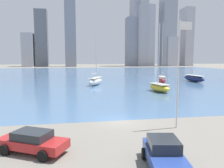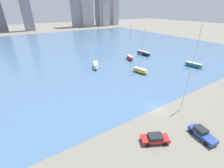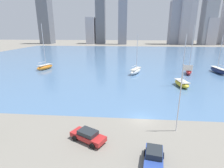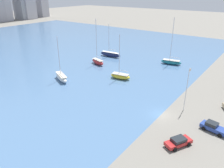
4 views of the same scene
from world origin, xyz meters
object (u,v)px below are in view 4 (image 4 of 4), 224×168
(sailboat_white, at_px, (61,77))
(sailboat_yellow, at_px, (120,76))
(parked_sedan_red, at_px, (178,142))
(sailboat_teal, at_px, (171,62))
(flag_pole, at_px, (187,88))
(parked_pickup_blue, at_px, (214,127))
(sailboat_red, at_px, (98,61))
(sailboat_navy, at_px, (110,54))

(sailboat_white, xyz_separation_m, sailboat_yellow, (11.32, -13.21, -0.11))
(parked_sedan_red, bearing_deg, sailboat_teal, -38.04)
(flag_pole, xyz_separation_m, sailboat_teal, (29.03, 15.04, -4.43))
(parked_pickup_blue, distance_m, parked_sedan_red, 8.81)
(flag_pole, bearing_deg, sailboat_white, 97.08)
(sailboat_teal, distance_m, sailboat_red, 26.17)
(parked_pickup_blue, bearing_deg, sailboat_white, 99.91)
(sailboat_teal, xyz_separation_m, sailboat_white, (-33.38, 19.98, 0.06))
(sailboat_red, distance_m, parked_sedan_red, 47.02)
(sailboat_red, xyz_separation_m, parked_sedan_red, (-25.61, -39.43, -0.30))
(flag_pole, height_order, sailboat_teal, sailboat_teal)
(sailboat_yellow, bearing_deg, parked_sedan_red, -136.93)
(sailboat_teal, xyz_separation_m, parked_sedan_red, (-41.30, -18.49, -0.16))
(sailboat_teal, height_order, sailboat_red, sailboat_teal)
(sailboat_teal, bearing_deg, sailboat_white, 138.68)
(flag_pole, bearing_deg, sailboat_teal, 27.40)
(sailboat_yellow, xyz_separation_m, sailboat_red, (6.37, 14.18, 0.19))
(sailboat_teal, height_order, parked_pickup_blue, sailboat_teal)
(sailboat_yellow, bearing_deg, sailboat_white, 120.98)
(sailboat_teal, height_order, parked_sedan_red, sailboat_teal)
(flag_pole, height_order, parked_sedan_red, flag_pole)
(flag_pole, distance_m, sailboat_white, 35.56)
(sailboat_navy, xyz_separation_m, sailboat_yellow, (-16.85, -16.43, -0.10))
(sailboat_teal, distance_m, parked_sedan_red, 45.25)
(sailboat_yellow, bearing_deg, sailboat_teal, -26.67)
(sailboat_red, bearing_deg, parked_pickup_blue, -96.11)
(sailboat_yellow, height_order, parked_pickup_blue, sailboat_yellow)
(parked_pickup_blue, xyz_separation_m, parked_sedan_red, (-7.97, 3.76, -0.06))
(sailboat_teal, height_order, sailboat_white, sailboat_teal)
(flag_pole, xyz_separation_m, sailboat_red, (13.34, 35.99, -4.30))
(sailboat_teal, bearing_deg, parked_sedan_red, -166.30)
(parked_sedan_red, bearing_deg, sailboat_navy, -13.05)
(sailboat_white, xyz_separation_m, parked_sedan_red, (-7.92, -38.46, -0.22))
(sailboat_navy, distance_m, parked_sedan_red, 55.13)
(sailboat_teal, relative_size, parked_sedan_red, 3.15)
(sailboat_teal, distance_m, sailboat_white, 38.90)
(sailboat_red, bearing_deg, parked_sedan_red, -106.89)
(sailboat_yellow, distance_m, parked_pickup_blue, 31.12)
(sailboat_red, bearing_deg, sailboat_teal, -37.06)
(sailboat_white, height_order, sailboat_navy, sailboat_white)
(sailboat_navy, relative_size, sailboat_red, 0.80)
(sailboat_white, distance_m, parked_pickup_blue, 42.22)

